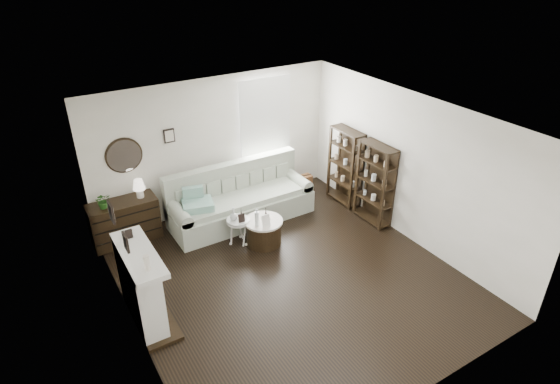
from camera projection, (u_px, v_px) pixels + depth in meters
room at (249, 127)px, 9.33m from camera, size 5.50×5.50×5.50m
fireplace at (142, 289)px, 6.64m from camera, size 0.50×1.40×1.84m
shelf_unit_far at (345, 167)px, 9.58m from camera, size 0.30×0.80×1.60m
shelf_unit_near at (375, 184)px, 8.91m from camera, size 0.30×0.80×1.60m
sofa at (240, 202)px, 9.20m from camera, size 2.80×0.97×1.09m
quilt at (198, 205)px, 8.54m from camera, size 0.65×0.58×0.14m
suitcase at (299, 186)px, 10.14m from camera, size 0.61×0.22×0.40m
dresser at (125, 221)px, 8.48m from camera, size 1.20×0.52×0.80m
table_lamp at (139, 189)px, 8.37m from camera, size 0.23×0.23×0.35m
potted_plant at (103, 201)px, 8.05m from camera, size 0.26×0.23×0.28m
drum_table at (264, 231)px, 8.47m from camera, size 0.69×0.69×0.48m
pedestal_table at (238, 221)px, 8.36m from camera, size 0.42×0.42×0.50m
eiffel_drum at (266, 213)px, 8.38m from camera, size 0.11×0.11×0.19m
bottle_drum at (257, 217)px, 8.14m from camera, size 0.08×0.08×0.33m
card_frame_drum at (266, 220)px, 8.15m from camera, size 0.17×0.08×0.21m
eiffel_ped at (241, 213)px, 8.36m from camera, size 0.12×0.12×0.17m
flask_ped at (234, 214)px, 8.26m from camera, size 0.14×0.14×0.26m
card_frame_ped at (242, 218)px, 8.23m from camera, size 0.12×0.06×0.16m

